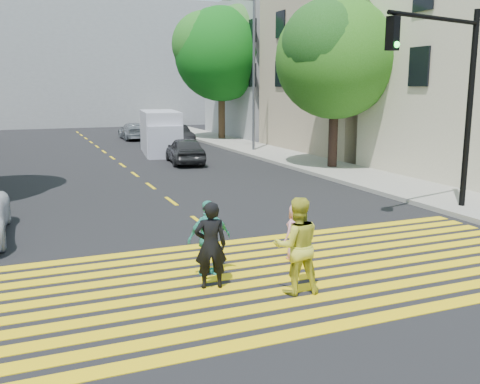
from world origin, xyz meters
TOP-DOWN VIEW (x-y plane):
  - ground at (0.00, 0.00)m, footprint 120.00×120.00m
  - sidewalk_right at (8.50, 15.00)m, footprint 3.00×60.00m
  - crosswalk at (0.00, 1.28)m, footprint 13.40×5.30m
  - lane_line at (0.00, 22.50)m, footprint 0.12×34.40m
  - building_right_tan at (15.00, 19.00)m, footprint 10.00×10.00m
  - building_right_grey at (15.00, 30.00)m, footprint 10.00×10.00m
  - backdrop_block at (0.00, 48.00)m, footprint 30.00×8.00m
  - tree_right_near at (8.73, 12.99)m, footprint 6.76×6.65m
  - tree_right_far at (8.93, 27.88)m, footprint 8.63×8.35m
  - pedestrian_man at (-1.36, 1.13)m, footprint 0.68×0.52m
  - pedestrian_woman at (0.01, 0.31)m, footprint 1.00×0.85m
  - pedestrian_child at (0.91, 1.99)m, footprint 0.71×0.56m
  - pedestrian_extra at (-1.16, 1.79)m, footprint 0.92×0.43m
  - dark_car_near at (3.00, 17.41)m, footprint 2.02×4.04m
  - silver_car at (3.11, 30.85)m, footprint 1.78×4.20m
  - dark_car_parked at (5.19, 26.56)m, footprint 1.51×3.86m
  - white_van at (2.86, 21.65)m, footprint 2.57×5.31m
  - traffic_signal at (6.86, 4.06)m, footprint 3.95×1.25m
  - street_lamp at (7.87, 20.47)m, footprint 1.96×0.22m

SIDE VIEW (x-z plane):
  - ground at x=0.00m, z-range 0.00..0.00m
  - lane_line at x=0.00m, z-range 0.00..0.01m
  - crosswalk at x=0.00m, z-range 0.00..0.01m
  - sidewalk_right at x=8.50m, z-range 0.00..0.15m
  - silver_car at x=3.11m, z-range 0.00..1.21m
  - dark_car_parked at x=5.19m, z-range 0.00..1.25m
  - pedestrian_child at x=0.91m, z-range 0.00..1.27m
  - dark_car_near at x=3.00m, z-range 0.00..1.32m
  - pedestrian_extra at x=-1.16m, z-range 0.00..1.54m
  - pedestrian_man at x=-1.36m, z-range 0.00..1.66m
  - pedestrian_woman at x=0.01m, z-range 0.00..1.79m
  - white_van at x=2.86m, z-range -0.06..2.34m
  - traffic_signal at x=6.86m, z-range 0.87..6.79m
  - street_lamp at x=7.87m, z-range 0.64..9.31m
  - building_right_tan at x=15.00m, z-range 0.00..10.00m
  - building_right_grey at x=15.00m, z-range 0.00..10.00m
  - tree_right_near at x=8.73m, z-range 1.37..9.14m
  - backdrop_block at x=0.00m, z-range 0.00..12.00m
  - tree_right_far at x=8.93m, z-range 1.64..11.00m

